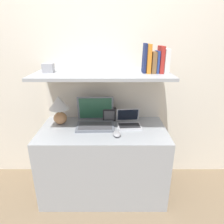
{
  "coord_description": "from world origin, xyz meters",
  "views": [
    {
      "loc": [
        0.09,
        -1.45,
        1.6
      ],
      "look_at": [
        0.09,
        0.31,
        0.92
      ],
      "focal_mm": 32.0,
      "sensor_mm": 36.0,
      "label": 1
    }
  ],
  "objects_px": {
    "book_brown": "(153,62)",
    "book_navy": "(144,58)",
    "book_orange": "(148,58)",
    "laptop_large": "(95,120)",
    "shelf_gadget": "(48,68)",
    "table_lamp": "(59,107)",
    "router_box": "(109,114)",
    "book_blue": "(157,62)",
    "computer_mouse": "(116,134)",
    "book_red": "(160,59)",
    "laptop_small": "(128,123)",
    "book_white": "(165,61)"
  },
  "relations": [
    {
      "from": "book_brown",
      "to": "book_navy",
      "type": "height_order",
      "value": "book_navy"
    },
    {
      "from": "book_navy",
      "to": "book_orange",
      "type": "bearing_deg",
      "value": 0.0
    },
    {
      "from": "book_brown",
      "to": "laptop_large",
      "type": "bearing_deg",
      "value": 177.76
    },
    {
      "from": "shelf_gadget",
      "to": "table_lamp",
      "type": "bearing_deg",
      "value": 52.83
    },
    {
      "from": "router_box",
      "to": "book_blue",
      "type": "xyz_separation_m",
      "value": [
        0.43,
        -0.15,
        0.57
      ]
    },
    {
      "from": "computer_mouse",
      "to": "router_box",
      "type": "relative_size",
      "value": 0.88
    },
    {
      "from": "book_red",
      "to": "book_navy",
      "type": "relative_size",
      "value": 0.91
    },
    {
      "from": "book_blue",
      "to": "book_navy",
      "type": "height_order",
      "value": "book_navy"
    },
    {
      "from": "table_lamp",
      "to": "book_brown",
      "type": "height_order",
      "value": "book_brown"
    },
    {
      "from": "router_box",
      "to": "shelf_gadget",
      "type": "distance_m",
      "value": 0.77
    },
    {
      "from": "book_red",
      "to": "shelf_gadget",
      "type": "height_order",
      "value": "book_red"
    },
    {
      "from": "book_brown",
      "to": "book_orange",
      "type": "height_order",
      "value": "book_orange"
    },
    {
      "from": "laptop_small",
      "to": "book_white",
      "type": "xyz_separation_m",
      "value": [
        0.31,
        -0.01,
        0.61
      ]
    },
    {
      "from": "book_red",
      "to": "table_lamp",
      "type": "bearing_deg",
      "value": 176.41
    },
    {
      "from": "book_navy",
      "to": "book_white",
      "type": "bearing_deg",
      "value": 0.0
    },
    {
      "from": "book_blue",
      "to": "book_brown",
      "type": "xyz_separation_m",
      "value": [
        -0.04,
        0.0,
        -0.0
      ]
    },
    {
      "from": "computer_mouse",
      "to": "router_box",
      "type": "bearing_deg",
      "value": 101.17
    },
    {
      "from": "book_red",
      "to": "laptop_small",
      "type": "bearing_deg",
      "value": 178.67
    },
    {
      "from": "computer_mouse",
      "to": "book_brown",
      "type": "relative_size",
      "value": 0.66
    },
    {
      "from": "laptop_small",
      "to": "book_red",
      "type": "distance_m",
      "value": 0.68
    },
    {
      "from": "computer_mouse",
      "to": "book_navy",
      "type": "distance_m",
      "value": 0.73
    },
    {
      "from": "book_white",
      "to": "book_brown",
      "type": "height_order",
      "value": "book_white"
    },
    {
      "from": "shelf_gadget",
      "to": "book_red",
      "type": "bearing_deg",
      "value": 0.0
    },
    {
      "from": "table_lamp",
      "to": "book_navy",
      "type": "distance_m",
      "value": 0.96
    },
    {
      "from": "computer_mouse",
      "to": "book_navy",
      "type": "height_order",
      "value": "book_navy"
    },
    {
      "from": "book_red",
      "to": "laptop_large",
      "type": "bearing_deg",
      "value": 178.01
    },
    {
      "from": "book_blue",
      "to": "book_navy",
      "type": "bearing_deg",
      "value": 180.0
    },
    {
      "from": "shelf_gadget",
      "to": "laptop_small",
      "type": "bearing_deg",
      "value": 0.47
    },
    {
      "from": "book_brown",
      "to": "shelf_gadget",
      "type": "bearing_deg",
      "value": 180.0
    },
    {
      "from": "laptop_small",
      "to": "book_red",
      "type": "xyz_separation_m",
      "value": [
        0.27,
        -0.01,
        0.62
      ]
    },
    {
      "from": "shelf_gadget",
      "to": "router_box",
      "type": "bearing_deg",
      "value": 15.22
    },
    {
      "from": "router_box",
      "to": "book_red",
      "type": "height_order",
      "value": "book_red"
    },
    {
      "from": "laptop_large",
      "to": "shelf_gadget",
      "type": "height_order",
      "value": "shelf_gadget"
    },
    {
      "from": "computer_mouse",
      "to": "book_orange",
      "type": "xyz_separation_m",
      "value": [
        0.28,
        0.21,
        0.65
      ]
    },
    {
      "from": "book_red",
      "to": "book_orange",
      "type": "height_order",
      "value": "book_orange"
    },
    {
      "from": "book_blue",
      "to": "shelf_gadget",
      "type": "height_order",
      "value": "book_blue"
    },
    {
      "from": "laptop_large",
      "to": "laptop_small",
      "type": "height_order",
      "value": "laptop_large"
    },
    {
      "from": "laptop_small",
      "to": "book_orange",
      "type": "height_order",
      "value": "book_orange"
    },
    {
      "from": "computer_mouse",
      "to": "shelf_gadget",
      "type": "distance_m",
      "value": 0.87
    },
    {
      "from": "book_orange",
      "to": "shelf_gadget",
      "type": "bearing_deg",
      "value": 180.0
    },
    {
      "from": "table_lamp",
      "to": "book_white",
      "type": "bearing_deg",
      "value": -3.44
    },
    {
      "from": "table_lamp",
      "to": "computer_mouse",
      "type": "relative_size",
      "value": 2.45
    },
    {
      "from": "laptop_large",
      "to": "shelf_gadget",
      "type": "distance_m",
      "value": 0.67
    },
    {
      "from": "table_lamp",
      "to": "book_navy",
      "type": "relative_size",
      "value": 1.17
    },
    {
      "from": "laptop_small",
      "to": "book_navy",
      "type": "xyz_separation_m",
      "value": [
        0.12,
        -0.01,
        0.63
      ]
    },
    {
      "from": "book_blue",
      "to": "laptop_large",
      "type": "bearing_deg",
      "value": 177.9
    },
    {
      "from": "book_white",
      "to": "book_navy",
      "type": "bearing_deg",
      "value": 180.0
    },
    {
      "from": "table_lamp",
      "to": "laptop_large",
      "type": "bearing_deg",
      "value": -6.23
    },
    {
      "from": "shelf_gadget",
      "to": "book_orange",
      "type": "bearing_deg",
      "value": 0.0
    },
    {
      "from": "book_brown",
      "to": "book_orange",
      "type": "relative_size",
      "value": 0.74
    }
  ]
}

